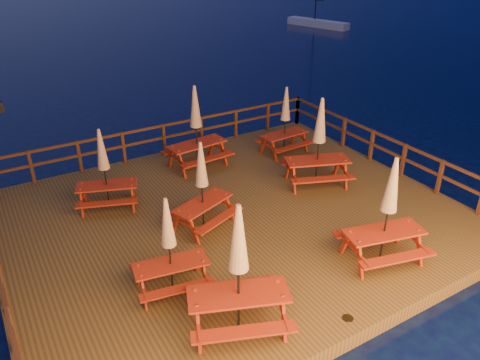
{
  "coord_description": "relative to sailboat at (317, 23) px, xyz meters",
  "views": [
    {
      "loc": [
        -5.52,
        -9.56,
        7.27
      ],
      "look_at": [
        0.57,
        0.6,
        1.08
      ],
      "focal_mm": 35.0,
      "sensor_mm": 36.0,
      "label": 1
    }
  ],
  "objects": [
    {
      "name": "picnic_table_1",
      "position": [
        -19.28,
        -21.66,
        1.34
      ],
      "size": [
        1.74,
        1.46,
        2.39
      ],
      "rotation": [
        0.0,
        0.0,
        0.06
      ],
      "color": "maroon",
      "rests_on": "deck"
    },
    {
      "name": "picnic_table_2",
      "position": [
        -25.66,
        -26.38,
        1.29
      ],
      "size": [
        1.79,
        1.56,
        2.28
      ],
      "rotation": [
        0.0,
        0.0,
        -0.17
      ],
      "color": "maroon",
      "rests_on": "deck"
    },
    {
      "name": "deck_piles",
      "position": [
        -22.98,
        -24.43,
        -0.6
      ],
      "size": [
        11.44,
        9.44,
        1.4
      ],
      "color": "#3C2213",
      "rests_on": "ground"
    },
    {
      "name": "picnic_table_0",
      "position": [
        -23.94,
        -24.49,
        1.36
      ],
      "size": [
        2.08,
        1.91,
        2.42
      ],
      "rotation": [
        0.0,
        0.0,
        0.37
      ],
      "color": "maroon",
      "rests_on": "deck"
    },
    {
      "name": "railing",
      "position": [
        -22.98,
        -22.65,
        0.86
      ],
      "size": [
        11.8,
        9.75,
        1.1
      ],
      "color": "#3C2213",
      "rests_on": "deck"
    },
    {
      "name": "picnic_table_7",
      "position": [
        -24.98,
        -28.08,
        1.55
      ],
      "size": [
        2.4,
        2.21,
        2.79
      ],
      "rotation": [
        0.0,
        0.0,
        -0.38
      ],
      "color": "maroon",
      "rests_on": "deck"
    },
    {
      "name": "ground",
      "position": [
        -22.98,
        -24.43,
        -0.3
      ],
      "size": [
        500.0,
        500.0,
        0.0
      ],
      "primitive_type": "plane",
      "color": "#050733",
      "rests_on": "ground"
    },
    {
      "name": "sailboat",
      "position": [
        0.0,
        0.0,
        0.0
      ],
      "size": [
        2.65,
        6.11,
        9.0
      ],
      "rotation": [
        0.0,
        0.0,
        0.28
      ],
      "color": "silver",
      "rests_on": "ground"
    },
    {
      "name": "picnic_table_4",
      "position": [
        -25.78,
        -22.2,
        1.33
      ],
      "size": [
        2.02,
        1.84,
        2.36
      ],
      "rotation": [
        0.0,
        0.0,
        -0.35
      ],
      "color": "maroon",
      "rests_on": "deck"
    },
    {
      "name": "picnic_table_5",
      "position": [
        -20.97,
        -27.95,
        1.49
      ],
      "size": [
        2.18,
        1.94,
        2.67
      ],
      "rotation": [
        0.0,
        0.0,
        -0.24
      ],
      "color": "maroon",
      "rests_on": "deck"
    },
    {
      "name": "picnic_table_3",
      "position": [
        -22.43,
        -21.1,
        1.54
      ],
      "size": [
        2.08,
        1.77,
        2.76
      ],
      "rotation": [
        0.0,
        0.0,
        0.1
      ],
      "color": "maroon",
      "rests_on": "deck"
    },
    {
      "name": "picnic_table_6",
      "position": [
        -19.84,
        -24.13,
        1.54
      ],
      "size": [
        2.39,
        2.19,
        2.78
      ],
      "rotation": [
        0.0,
        0.0,
        -0.37
      ],
      "color": "maroon",
      "rests_on": "deck"
    },
    {
      "name": "deck",
      "position": [
        -22.98,
        -24.43,
        -0.1
      ],
      "size": [
        12.0,
        10.0,
        0.4
      ],
      "primitive_type": "cube",
      "color": "#453116",
      "rests_on": "ground"
    }
  ]
}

